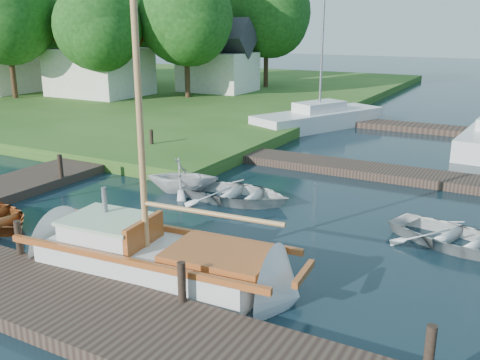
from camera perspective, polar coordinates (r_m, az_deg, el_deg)
The scene contains 23 objects.
ground at distance 15.21m, azimuth 0.00°, elevation -4.34°, with size 160.00×160.00×0.00m, color black.
near_dock at distance 10.78m, azimuth -16.03°, elevation -13.37°, with size 18.00×2.20×0.30m, color black.
left_dock at distance 21.38m, azimuth -16.42°, elevation 1.55°, with size 2.20×18.00×0.30m, color black.
far_dock at distance 20.26m, azimuth 13.97°, elevation 0.93°, with size 14.00×1.60×0.30m, color black.
shore at distance 49.28m, azimuth -16.64°, elevation 9.77°, with size 50.00×40.00×0.50m, color #274F19.
mooring_post_1 at distance 13.22m, azimuth -22.53°, elevation -5.68°, with size 0.16×0.16×0.80m, color black.
mooring_post_2 at distance 10.31m, azimuth -6.23°, elevation -10.75°, with size 0.16×0.16×0.80m, color black.
mooring_post_3 at distance 8.85m, azimuth 19.59°, elevation -16.66°, with size 0.16×0.16×0.80m, color black.
mooring_post_4 at distance 19.22m, azimuth -18.61°, elevation 1.42°, with size 0.16×0.16×0.80m, color black.
mooring_post_5 at distance 22.78m, azimuth -9.42°, elevation 4.32°, with size 0.16×0.16×0.80m, color black.
sailboat at distance 11.95m, azimuth -8.38°, elevation -8.74°, with size 7.29×2.54×9.83m.
tender_a at distance 16.69m, azimuth -0.37°, elevation -1.12°, with size 2.48×3.47×0.72m, color silver.
tender_b at distance 17.66m, azimuth -6.16°, elevation 0.66°, with size 2.04×2.37×1.25m, color silver.
tender_c at distance 14.44m, azimuth 21.89°, elevation -5.30°, with size 2.34×3.27×0.68m, color silver.
marina_boat_0 at distance 28.79m, azimuth 8.44°, elevation 6.61°, with size 5.23×8.00×10.52m.
house_a at distance 39.20m, azimuth -14.82°, elevation 12.35°, with size 6.30×5.00×6.29m.
house_c at distance 40.37m, azimuth -2.39°, elevation 12.42°, with size 5.25×4.00×5.28m.
tree_1 at distance 39.41m, azimuth -23.68°, elevation 16.13°, with size 6.70×6.70×9.20m.
tree_2 at distance 36.34m, azimuth -14.88°, elevation 15.68°, with size 5.83×5.75×7.82m.
tree_3 at distance 36.96m, azimuth -5.76°, elevation 17.00°, with size 6.41×6.38×8.74m.
tree_4 at distance 44.99m, azimuth -11.59°, elevation 17.36°, with size 7.01×7.01×9.66m.
tree_5 at distance 49.14m, azimuth -20.51°, elevation 15.47°, with size 6.00×5.94×8.10m.
tree_7 at distance 42.88m, azimuth 2.89°, elevation 17.49°, with size 6.83×6.83×9.38m.
Camera 1 is at (6.86, -12.45, 5.39)m, focal length 40.00 mm.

